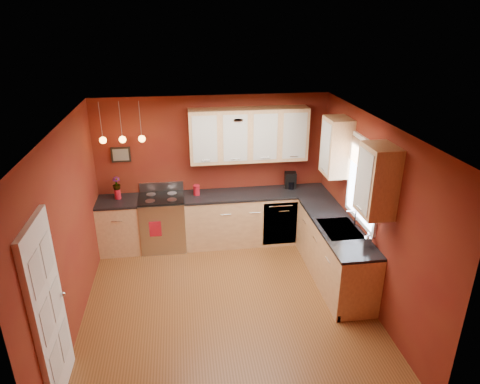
{
  "coord_description": "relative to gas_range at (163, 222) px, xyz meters",
  "views": [
    {
      "loc": [
        -0.53,
        -4.99,
        3.85
      ],
      "look_at": [
        0.32,
        1.0,
        1.31
      ],
      "focal_mm": 32.0,
      "sensor_mm": 36.0,
      "label": 1
    }
  ],
  "objects": [
    {
      "name": "flowers",
      "position": [
        -0.73,
        0.07,
        0.73
      ],
      "size": [
        0.16,
        0.16,
        0.24
      ],
      "primitive_type": "imported",
      "rotation": [
        0.0,
        0.0,
        0.29
      ],
      "color": "#AC1220",
      "rests_on": "red_vase"
    },
    {
      "name": "dish_towel",
      "position": [
        -0.12,
        -0.33,
        0.04
      ],
      "size": [
        0.2,
        0.01,
        0.27
      ],
      "primitive_type": "cube",
      "color": "#AC1220",
      "rests_on": "gas_range"
    },
    {
      "name": "coffee_maker",
      "position": [
        2.29,
        0.13,
        0.59
      ],
      "size": [
        0.22,
        0.22,
        0.29
      ],
      "rotation": [
        0.0,
        0.0,
        -0.13
      ],
      "color": "black",
      "rests_on": "counter_back_right"
    },
    {
      "name": "wall_right",
      "position": [
        2.92,
        -1.8,
        0.82
      ],
      "size": [
        0.02,
        4.2,
        2.6
      ],
      "primitive_type": "cube",
      "color": "maroon",
      "rests_on": "floor"
    },
    {
      "name": "soap_pump",
      "position": [
        2.79,
        -2.05,
        0.56
      ],
      "size": [
        0.11,
        0.12,
        0.21
      ],
      "primitive_type": "imported",
      "rotation": [
        0.0,
        0.0,
        -0.26
      ],
      "color": "silver",
      "rests_on": "counter_right"
    },
    {
      "name": "counter_back_right",
      "position": [
        1.65,
        -0.0,
        0.44
      ],
      "size": [
        2.54,
        0.62,
        0.04
      ],
      "primitive_type": "cube",
      "color": "black",
      "rests_on": "base_cabinets_back_right"
    },
    {
      "name": "floor",
      "position": [
        0.92,
        -1.8,
        -0.48
      ],
      "size": [
        4.2,
        4.2,
        0.0
      ],
      "primitive_type": "plane",
      "color": "brown",
      "rests_on": "ground"
    },
    {
      "name": "pendant_lights",
      "position": [
        -0.53,
        -0.05,
        1.53
      ],
      "size": [
        0.71,
        0.11,
        0.66
      ],
      "color": "gray",
      "rests_on": "ceiling"
    },
    {
      "name": "window",
      "position": [
        2.89,
        -1.5,
        1.21
      ],
      "size": [
        0.06,
        1.02,
        1.22
      ],
      "color": "white",
      "rests_on": "wall_right"
    },
    {
      "name": "dishwasher_front",
      "position": [
        2.02,
        -0.29,
        -0.03
      ],
      "size": [
        0.6,
        0.02,
        0.8
      ],
      "primitive_type": "cube",
      "color": "#B3B3B8",
      "rests_on": "base_cabinets_back_right"
    },
    {
      "name": "upper_cabinets_right",
      "position": [
        2.75,
        -1.48,
        1.47
      ],
      "size": [
        0.35,
        1.95,
        0.9
      ],
      "primitive_type": "cube",
      "color": "#E6B67B",
      "rests_on": "wall_right"
    },
    {
      "name": "counter_right",
      "position": [
        2.62,
        -1.35,
        0.44
      ],
      "size": [
        0.62,
        2.1,
        0.04
      ],
      "primitive_type": "cube",
      "color": "black",
      "rests_on": "base_cabinets_right"
    },
    {
      "name": "wall_back",
      "position": [
        0.92,
        0.3,
        0.82
      ],
      "size": [
        4.0,
        0.02,
        2.6
      ],
      "primitive_type": "cube",
      "color": "maroon",
      "rests_on": "floor"
    },
    {
      "name": "base_cabinets_right",
      "position": [
        2.62,
        -1.35,
        -0.03
      ],
      "size": [
        0.6,
        2.1,
        0.9
      ],
      "primitive_type": "cube",
      "color": "#E6B67B",
      "rests_on": "floor"
    },
    {
      "name": "door_left_wall",
      "position": [
        -1.05,
        -3.0,
        0.54
      ],
      "size": [
        0.12,
        0.82,
        2.05
      ],
      "color": "white",
      "rests_on": "floor"
    },
    {
      "name": "ceiling",
      "position": [
        0.92,
        -1.8,
        2.12
      ],
      "size": [
        4.0,
        4.2,
        0.02
      ],
      "primitive_type": "cube",
      "color": "beige",
      "rests_on": "wall_back"
    },
    {
      "name": "red_canister",
      "position": [
        0.6,
        0.05,
        0.55
      ],
      "size": [
        0.12,
        0.12,
        0.18
      ],
      "color": "#AC1220",
      "rests_on": "counter_back_right"
    },
    {
      "name": "counter_back_left",
      "position": [
        -0.73,
        -0.0,
        0.44
      ],
      "size": [
        0.7,
        0.62,
        0.04
      ],
      "primitive_type": "cube",
      "color": "black",
      "rests_on": "base_cabinets_back_left"
    },
    {
      "name": "gas_range",
      "position": [
        0.0,
        0.0,
        0.0
      ],
      "size": [
        0.76,
        0.64,
        1.11
      ],
      "color": "#B3B3B8",
      "rests_on": "floor"
    },
    {
      "name": "base_cabinets_back_right",
      "position": [
        1.65,
        -0.0,
        -0.03
      ],
      "size": [
        2.54,
        0.6,
        0.9
      ],
      "primitive_type": "cube",
      "color": "#E6B67B",
      "rests_on": "floor"
    },
    {
      "name": "upper_cabinets_back",
      "position": [
        1.52,
        0.12,
        1.47
      ],
      "size": [
        2.0,
        0.35,
        0.9
      ],
      "primitive_type": "cube",
      "color": "#E6B67B",
      "rests_on": "wall_back"
    },
    {
      "name": "wall_left",
      "position": [
        -1.08,
        -1.8,
        0.82
      ],
      "size": [
        0.02,
        4.2,
        2.6
      ],
      "primitive_type": "cube",
      "color": "maroon",
      "rests_on": "floor"
    },
    {
      "name": "red_vase",
      "position": [
        -0.73,
        0.07,
        0.54
      ],
      "size": [
        0.11,
        0.11,
        0.17
      ],
      "primitive_type": "cylinder",
      "color": "#AC1220",
      "rests_on": "counter_back_left"
    },
    {
      "name": "base_cabinets_back_left",
      "position": [
        -0.73,
        -0.0,
        -0.03
      ],
      "size": [
        0.7,
        0.6,
        0.9
      ],
      "primitive_type": "cube",
      "color": "#E6B67B",
      "rests_on": "floor"
    },
    {
      "name": "sink",
      "position": [
        2.62,
        -1.5,
        0.43
      ],
      "size": [
        0.5,
        0.7,
        0.33
      ],
      "color": "gray",
      "rests_on": "counter_right"
    },
    {
      "name": "wall_picture",
      "position": [
        -0.63,
        0.28,
        1.17
      ],
      "size": [
        0.32,
        0.03,
        0.26
      ],
      "primitive_type": "cube",
      "color": "black",
      "rests_on": "wall_back"
    },
    {
      "name": "wall_front",
      "position": [
        0.92,
        -3.9,
        0.82
      ],
      "size": [
        4.0,
        0.02,
        2.6
      ],
      "primitive_type": "cube",
      "color": "maroon",
      "rests_on": "floor"
    }
  ]
}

